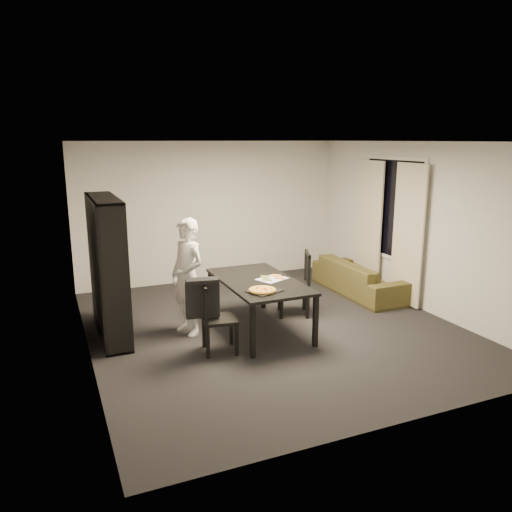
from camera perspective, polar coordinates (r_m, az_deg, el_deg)
name	(u,v)px	position (r m, az deg, el deg)	size (l,w,h in m)	color
room	(273,238)	(6.88, 1.94, 2.06)	(5.01, 5.51, 2.61)	black
window_pane	(393,209)	(8.66, 15.37, 5.24)	(0.02, 1.40, 1.60)	black
window_frame	(393,209)	(8.65, 15.34, 5.24)	(0.03, 1.52, 1.72)	white
curtain_left	(408,235)	(8.26, 16.98, 2.31)	(0.03, 0.70, 2.25)	beige
curtain_right	(369,225)	(9.07, 12.78, 3.49)	(0.03, 0.70, 2.25)	beige
bookshelf	(108,268)	(6.96, -16.58, -1.32)	(0.35, 1.50, 1.90)	black
dining_table	(259,285)	(6.92, 0.32, -3.28)	(0.97, 1.75, 0.73)	black
chair_left	(213,313)	(6.28, -4.98, -6.56)	(0.48, 0.48, 0.90)	black
chair_right	(300,279)	(7.60, 5.03, -2.64)	(0.59, 0.59, 0.98)	black
draped_jacket	(202,297)	(6.19, -6.14, -4.63)	(0.42, 0.24, 0.50)	black
person	(188,277)	(6.85, -7.83, -2.38)	(0.59, 0.38, 1.61)	white
baking_tray	(265,291)	(6.39, 0.99, -4.02)	(0.40, 0.32, 0.01)	black
pepperoni_pizza	(262,290)	(6.37, 0.73, -3.90)	(0.35, 0.35, 0.03)	olive
kitchen_towel	(272,279)	(6.95, 1.85, -2.63)	(0.40, 0.30, 0.01)	white
pizza_slices	(272,277)	(6.98, 1.83, -2.46)	(0.37, 0.31, 0.01)	#B87639
sofa	(359,277)	(8.86, 11.73, -2.39)	(1.97, 0.77, 0.58)	#3C3D18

